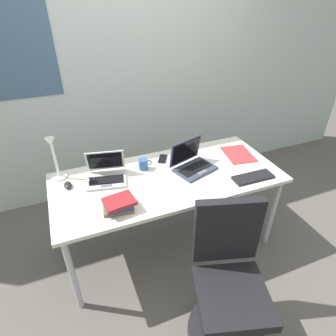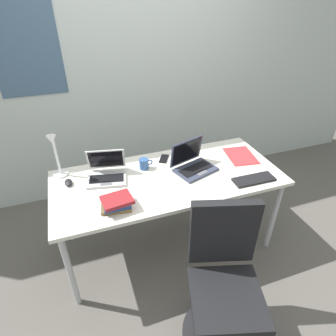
# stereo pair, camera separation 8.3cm
# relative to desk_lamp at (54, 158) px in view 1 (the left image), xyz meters

# --- Properties ---
(ground_plane) EXTENTS (12.00, 12.00, 0.00)m
(ground_plane) POSITION_rel_desk_lamp_xyz_m (0.80, -0.28, -0.94)
(ground_plane) COLOR #56514C
(wall_back) EXTENTS (6.00, 0.13, 2.60)m
(wall_back) POSITION_rel_desk_lamp_xyz_m (0.80, 0.82, 0.36)
(wall_back) COLOR #B2BCB7
(wall_back) RESTS_ON ground_plane
(desk) EXTENTS (1.80, 0.80, 0.74)m
(desk) POSITION_rel_desk_lamp_xyz_m (0.80, -0.28, -0.25)
(desk) COLOR silver
(desk) RESTS_ON ground_plane
(desk_lamp) EXTENTS (0.12, 0.18, 0.40)m
(desk_lamp) POSITION_rel_desk_lamp_xyz_m (0.00, 0.00, 0.00)
(desk_lamp) COLOR white
(desk_lamp) RESTS_ON desk
(laptop_near_mouse) EXTENTS (0.35, 0.33, 0.21)m
(laptop_near_mouse) POSITION_rel_desk_lamp_xyz_m (0.34, -0.13, -0.15)
(laptop_near_mouse) COLOR #B7BABC
(laptop_near_mouse) RESTS_ON desk
(laptop_back_right) EXTENTS (0.38, 0.34, 0.24)m
(laptop_back_right) POSITION_rel_desk_lamp_xyz_m (1.03, -0.24, -0.15)
(laptop_back_right) COLOR #33384C
(laptop_back_right) RESTS_ON desk
(external_keyboard) EXTENTS (0.33, 0.13, 0.02)m
(external_keyboard) POSITION_rel_desk_lamp_xyz_m (1.41, -0.55, -0.19)
(external_keyboard) COLOR black
(external_keyboard) RESTS_ON desk
(computer_mouse) EXTENTS (0.06, 0.10, 0.03)m
(computer_mouse) POSITION_rel_desk_lamp_xyz_m (0.05, -0.12, -0.18)
(computer_mouse) COLOR black
(computer_mouse) RESTS_ON desk
(cell_phone) EXTENTS (0.12, 0.15, 0.01)m
(cell_phone) POSITION_rel_desk_lamp_xyz_m (0.85, -0.02, -0.19)
(cell_phone) COLOR black
(cell_phone) RESTS_ON desk
(book_stack) EXTENTS (0.23, 0.18, 0.08)m
(book_stack) POSITION_rel_desk_lamp_xyz_m (0.35, -0.52, -0.15)
(book_stack) COLOR brown
(book_stack) RESTS_ON desk
(paper_folder_mid_desk) EXTENTS (0.28, 0.34, 0.01)m
(paper_folder_mid_desk) POSITION_rel_desk_lamp_xyz_m (1.51, -0.19, -0.19)
(paper_folder_mid_desk) COLOR red
(paper_folder_mid_desk) RESTS_ON desk
(coffee_mug) EXTENTS (0.11, 0.08, 0.09)m
(coffee_mug) POSITION_rel_desk_lamp_xyz_m (0.66, -0.10, -0.15)
(coffee_mug) COLOR #2D518C
(coffee_mug) RESTS_ON desk
(office_chair) EXTENTS (0.55, 0.60, 0.97)m
(office_chair) POSITION_rel_desk_lamp_xyz_m (0.88, -1.11, -0.54)
(office_chair) COLOR black
(office_chair) RESTS_ON ground_plane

